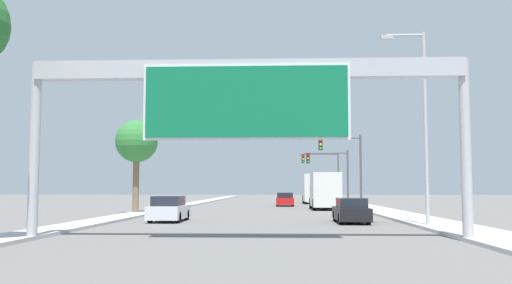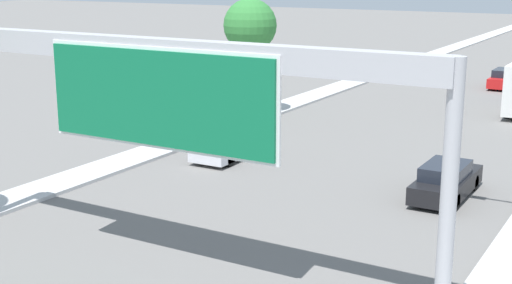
{
  "view_description": "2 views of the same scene",
  "coord_description": "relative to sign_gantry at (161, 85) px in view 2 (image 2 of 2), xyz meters",
  "views": [
    {
      "loc": [
        1.28,
        -3.53,
        2.0
      ],
      "look_at": [
        0.0,
        26.32,
        4.37
      ],
      "focal_mm": 40.0,
      "sensor_mm": 36.0,
      "label": 1
    },
    {
      "loc": [
        12.29,
        2.13,
        8.74
      ],
      "look_at": [
        -1.21,
        25.21,
        2.21
      ],
      "focal_mm": 50.0,
      "sensor_mm": 36.0,
      "label": 2
    }
  ],
  "objects": [
    {
      "name": "car_mid_center",
      "position": [
        5.25,
        11.02,
        -4.91
      ],
      "size": [
        1.72,
        4.61,
        1.4
      ],
      "color": "black",
      "rests_on": "ground"
    },
    {
      "name": "median_strip_left",
      "position": [
        -9.0,
        42.12,
        -5.5
      ],
      "size": [
        2.0,
        120.0,
        0.15
      ],
      "color": "#BCBCBC",
      "rests_on": "ground"
    },
    {
      "name": "palm_tree_background",
      "position": [
        -9.53,
        20.88,
        -0.22
      ],
      "size": [
        3.18,
        3.18,
        7.05
      ],
      "color": "brown",
      "rests_on": "ground"
    },
    {
      "name": "car_far_right",
      "position": [
        -5.25,
        11.87,
        -4.87
      ],
      "size": [
        1.82,
        4.56,
        1.49
      ],
      "color": "silver",
      "rests_on": "ground"
    },
    {
      "name": "sign_gantry",
      "position": [
        0.0,
        0.0,
        0.0
      ],
      "size": [
        16.79,
        0.73,
        6.85
      ],
      "color": "#B2B2B7",
      "rests_on": "ground"
    },
    {
      "name": "car_near_center",
      "position": [
        1.75,
        39.49,
        -4.89
      ],
      "size": [
        1.86,
        4.62,
        1.43
      ],
      "color": "red",
      "rests_on": "ground"
    }
  ]
}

